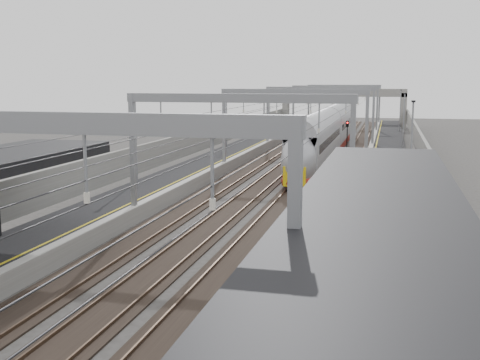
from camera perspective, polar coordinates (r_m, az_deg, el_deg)
The scene contains 13 objects.
platform_left at distance 58.09m, azimuth -2.33°, elevation 1.67°, with size 4.00×120.00×1.00m, color black.
platform_right at distance 55.80m, azimuth 13.65°, elevation 1.09°, with size 4.00×120.00×1.00m, color black.
tracks at distance 56.46m, azimuth 5.49°, elevation 0.95°, with size 11.40×140.00×0.20m.
overhead_line at distance 62.44m, azimuth 6.49°, elevation 7.36°, with size 13.00×140.00×6.60m.
canopy_right at distance 13.62m, azimuth 13.03°, elevation -4.47°, with size 4.40×30.00×4.24m.
overbridge at distance 110.59m, azimuth 9.80°, elevation 7.71°, with size 22.00×2.20×6.90m.
wall_left at distance 58.93m, azimuth -5.33°, elevation 2.83°, with size 0.30×120.00×3.20m, color slate.
wall_right at distance 55.74m, azimuth 16.99°, elevation 2.08°, with size 0.30×120.00×3.20m, color slate.
train at distance 66.91m, azimuth 8.20°, elevation 3.97°, with size 2.69×49.06×4.26m.
bench at distance 20.17m, azimuth 15.38°, elevation -10.43°, with size 0.52×1.84×0.94m.
signal_green at distance 86.71m, azimuth 5.08°, elevation 5.46°, with size 0.32×0.32×3.48m.
signal_red_near at distance 74.72m, azimuth 10.14°, elevation 4.73°, with size 0.32×0.32×3.48m.
signal_red_far at distance 80.19m, azimuth 11.99°, elevation 4.98°, with size 0.32×0.32×3.48m.
Camera 1 is at (8.16, -10.25, 8.29)m, focal length 45.00 mm.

